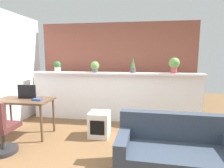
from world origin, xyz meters
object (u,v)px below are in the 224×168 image
desk (24,103)px  tv_monitor (27,92)px  potted_plant_1 (95,66)px  potted_plant_3 (174,64)px  side_cube_shelf (99,124)px  book_on_desk (37,100)px  potted_plant_2 (133,66)px  couch (175,155)px  potted_plant_0 (57,66)px  office_chair (0,132)px

desk → tv_monitor: (0.03, 0.08, 0.23)m
potted_plant_1 → potted_plant_3: bearing=0.3°
potted_plant_3 → tv_monitor: 3.25m
potted_plant_1 → side_cube_shelf: potted_plant_1 is taller
potted_plant_1 → book_on_desk: bearing=-128.0°
desk → potted_plant_2: bearing=27.7°
potted_plant_3 → couch: (-0.28, -2.00, -1.15)m
desk → couch: bearing=-18.0°
potted_plant_0 → side_cube_shelf: potted_plant_0 is taller
potted_plant_0 → side_cube_shelf: bearing=-36.9°
office_chair → couch: (2.73, -0.14, -0.11)m
potted_plant_1 → book_on_desk: 1.56m
potted_plant_1 → potted_plant_3: 1.86m
potted_plant_2 → desk: 2.51m
desk → tv_monitor: size_ratio=2.88×
desk → book_on_desk: bearing=-9.5°
desk → tv_monitor: bearing=70.0°
potted_plant_2 → potted_plant_0: bearing=179.9°
potted_plant_2 → couch: (0.66, -2.03, -1.10)m
book_on_desk → couch: size_ratio=0.12×
potted_plant_2 → potted_plant_3: (0.94, -0.03, 0.05)m
office_chair → couch: bearing=-2.8°
potted_plant_1 → desk: 1.77m
potted_plant_3 → desk: size_ratio=0.33×
potted_plant_3 → desk: (-3.07, -1.09, -0.76)m
potted_plant_2 → desk: (-2.13, -1.12, -0.71)m
tv_monitor → couch: size_ratio=0.24×
potted_plant_0 → potted_plant_1: size_ratio=1.00×
desk → office_chair: 0.82m
couch → side_cube_shelf: bearing=140.1°
book_on_desk → tv_monitor: bearing=155.7°
potted_plant_0 → desk: (-0.23, -1.13, -0.69)m
side_cube_shelf → book_on_desk: book_on_desk is taller
potted_plant_0 → office_chair: (-0.16, -1.90, -0.97)m
couch → tv_monitor: bearing=160.4°
potted_plant_3 → potted_plant_2: bearing=178.3°
couch → potted_plant_0: bearing=141.6°
side_cube_shelf → book_on_desk: bearing=-169.7°
potted_plant_0 → potted_plant_2: potted_plant_2 is taller
tv_monitor → couch: bearing=-19.6°
potted_plant_2 → tv_monitor: 2.40m
potted_plant_1 → potted_plant_0: bearing=177.5°
potted_plant_1 → potted_plant_2: (0.92, 0.04, 0.02)m
potted_plant_3 → couch: bearing=-98.0°
tv_monitor → office_chair: size_ratio=0.42×
potted_plant_0 → desk: potted_plant_0 is taller
tv_monitor → side_cube_shelf: (1.49, 0.08, -0.64)m
desk → side_cube_shelf: desk is taller
office_chair → potted_plant_3: bearing=31.8°
book_on_desk → potted_plant_0: bearing=94.8°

